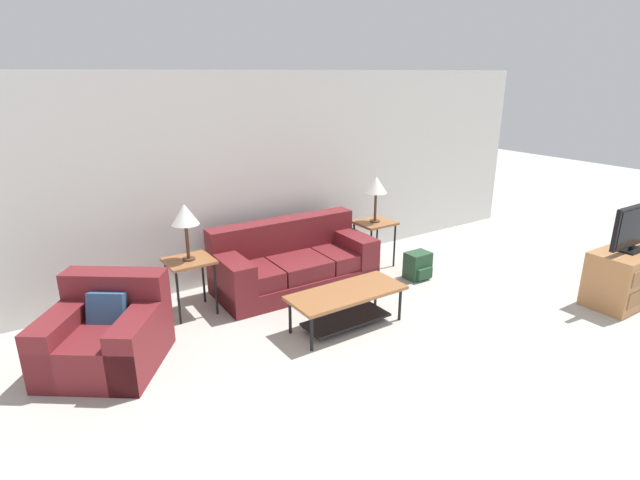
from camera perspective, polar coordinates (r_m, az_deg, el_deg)
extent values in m
cube|color=silver|center=(6.53, -5.87, 7.32)|extent=(9.15, 0.06, 2.60)
cube|color=maroon|center=(6.26, -2.82, -4.54)|extent=(1.99, 0.94, 0.22)
cube|color=maroon|center=(5.90, -8.34, -4.03)|extent=(0.66, 0.81, 0.20)
cube|color=maroon|center=(6.17, -2.76, -2.81)|extent=(0.66, 0.81, 0.20)
cube|color=maroon|center=(6.49, 2.30, -1.69)|extent=(0.66, 0.81, 0.20)
cube|color=maroon|center=(6.34, -4.27, 0.65)|extent=(1.98, 0.32, 0.40)
cube|color=maroon|center=(5.86, -10.09, -4.59)|extent=(0.31, 0.89, 0.58)
cube|color=maroon|center=(6.62, 3.55, -1.58)|extent=(0.31, 0.89, 0.58)
cube|color=maroon|center=(5.04, -23.31, -11.13)|extent=(1.33, 1.33, 0.40)
cube|color=maroon|center=(5.15, -22.29, -5.40)|extent=(0.93, 0.78, 0.40)
cube|color=maroon|center=(5.17, -26.97, -9.96)|extent=(0.77, 0.92, 0.56)
cube|color=maroon|center=(4.87, -19.66, -10.68)|extent=(0.77, 0.92, 0.56)
cube|color=#33567F|center=(5.00, -23.18, -7.48)|extent=(0.39, 0.35, 0.36)
cube|color=#935B33|center=(5.23, 3.08, -6.03)|extent=(1.26, 0.53, 0.04)
cylinder|color=black|center=(4.89, -0.96, -10.61)|extent=(0.03, 0.03, 0.37)
cylinder|color=black|center=(5.51, 9.12, -7.26)|extent=(0.03, 0.03, 0.37)
cylinder|color=black|center=(5.20, -3.44, -8.74)|extent=(0.03, 0.03, 0.37)
cylinder|color=black|center=(5.79, 6.38, -5.82)|extent=(0.03, 0.03, 0.37)
cube|color=black|center=(5.37, 3.02, -9.05)|extent=(0.94, 0.37, 0.02)
cube|color=#935B33|center=(5.62, -14.74, -2.32)|extent=(0.50, 0.45, 0.03)
cylinder|color=black|center=(5.52, -15.87, -6.42)|extent=(0.03, 0.03, 0.61)
cylinder|color=black|center=(5.64, -11.83, -5.52)|extent=(0.03, 0.03, 0.61)
cylinder|color=black|center=(5.85, -17.04, -5.07)|extent=(0.03, 0.03, 0.61)
cylinder|color=black|center=(5.96, -13.20, -4.25)|extent=(0.03, 0.03, 0.61)
cube|color=#935B33|center=(6.85, 6.28, 1.99)|extent=(0.50, 0.45, 0.03)
cylinder|color=black|center=(6.68, 5.82, -1.30)|extent=(0.03, 0.03, 0.61)
cylinder|color=black|center=(6.95, 8.50, -0.64)|extent=(0.03, 0.03, 0.61)
cylinder|color=black|center=(6.96, 3.87, -0.42)|extent=(0.03, 0.03, 0.61)
cylinder|color=black|center=(7.21, 6.53, 0.18)|extent=(0.03, 0.03, 0.61)
cylinder|color=#472D1E|center=(5.61, -14.76, -2.09)|extent=(0.14, 0.14, 0.02)
cylinder|color=#472D1E|center=(5.55, -14.93, -0.15)|extent=(0.04, 0.04, 0.38)
cone|color=white|center=(5.46, -15.19, 2.85)|extent=(0.29, 0.29, 0.22)
cylinder|color=#472D1E|center=(6.84, 6.29, 2.18)|extent=(0.14, 0.14, 0.02)
cylinder|color=#472D1E|center=(6.79, 6.35, 3.81)|extent=(0.04, 0.04, 0.38)
cone|color=white|center=(6.72, 6.44, 6.30)|extent=(0.29, 0.29, 0.22)
cube|color=#A87042|center=(6.80, 31.52, -3.59)|extent=(0.97, 0.51, 0.64)
cube|color=black|center=(6.69, 32.00, -0.95)|extent=(0.32, 0.20, 0.02)
cube|color=black|center=(6.68, 32.05, -0.67)|extent=(0.06, 0.04, 0.05)
cube|color=black|center=(6.61, 32.44, 1.49)|extent=(0.91, 0.05, 0.48)
cube|color=black|center=(6.60, 32.65, 1.42)|extent=(0.84, 0.01, 0.42)
cube|color=#23472D|center=(6.65, 11.09, -2.86)|extent=(0.31, 0.23, 0.35)
cube|color=#23472D|center=(6.58, 11.87, -3.78)|extent=(0.24, 0.05, 0.14)
cylinder|color=#23472D|center=(6.67, 9.75, -2.52)|extent=(0.02, 0.02, 0.27)
cylinder|color=#23472D|center=(6.79, 10.82, -2.22)|extent=(0.02, 0.02, 0.27)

